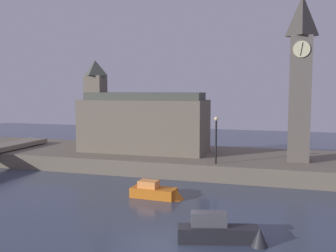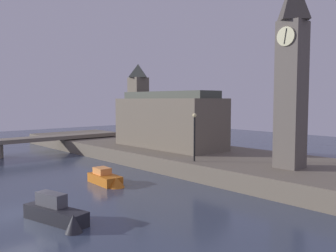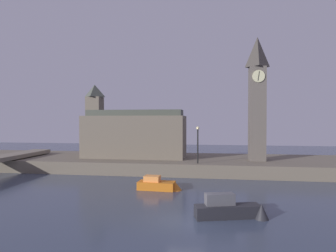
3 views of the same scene
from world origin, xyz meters
TOP-DOWN VIEW (x-y plane):
  - ground_plane at (0.00, 0.00)m, footprint 120.00×120.00m
  - far_embankment at (0.00, 20.00)m, footprint 70.00×12.00m
  - clock_tower at (7.23, 18.67)m, footprint 2.11×2.17m
  - parliament_hall at (-8.97, 19.95)m, footprint 13.51×5.55m
  - streetlamp at (0.13, 15.14)m, footprint 0.36×0.36m
  - boat_patrol_orange at (-3.00, 8.17)m, footprint 4.14×1.69m
  - boat_barge_dark at (3.01, 1.11)m, footprint 5.01×2.17m

SIDE VIEW (x-z plane):
  - ground_plane at x=0.00m, z-range 0.00..0.00m
  - boat_patrol_orange at x=-3.00m, z-range -0.18..1.11m
  - boat_barge_dark at x=3.01m, z-range -0.27..1.40m
  - far_embankment at x=0.00m, z-range 0.00..1.50m
  - streetlamp at x=0.13m, z-range 2.00..6.24m
  - parliament_hall at x=-8.97m, z-range -0.26..9.61m
  - clock_tower at x=7.23m, z-range 1.79..16.97m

